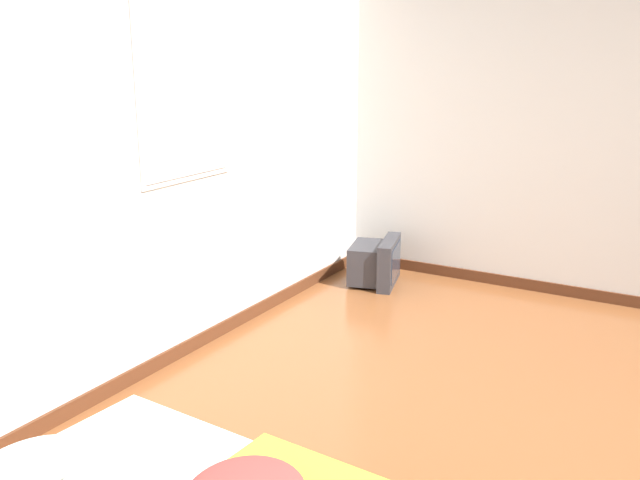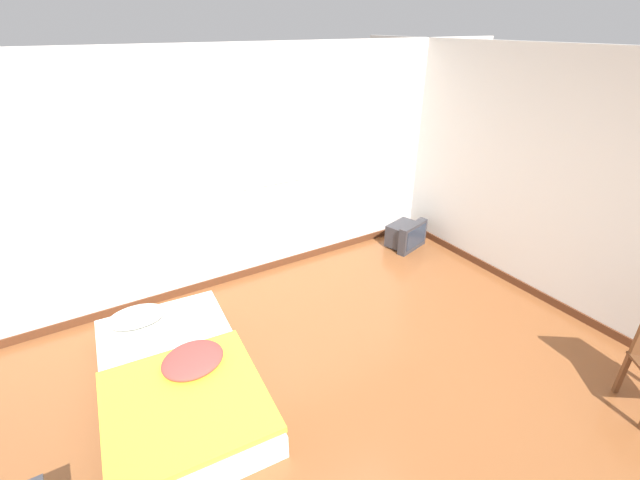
% 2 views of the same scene
% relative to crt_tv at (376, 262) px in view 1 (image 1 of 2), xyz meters
% --- Properties ---
extents(wall_back, '(7.99, 0.08, 2.60)m').
position_rel_crt_tv_xyz_m(wall_back, '(-2.32, 0.46, 1.11)').
color(wall_back, silver).
rests_on(wall_back, ground_plane).
extents(crt_tv, '(0.56, 0.47, 0.38)m').
position_rel_crt_tv_xyz_m(crt_tv, '(0.00, 0.00, 0.00)').
color(crt_tv, '#333338').
rests_on(crt_tv, ground_plane).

